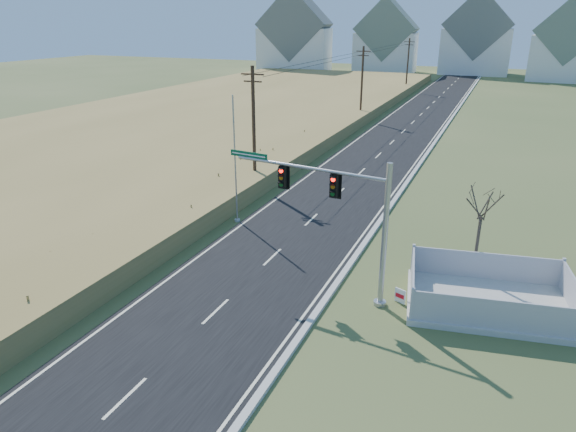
% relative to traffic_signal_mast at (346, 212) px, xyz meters
% --- Properties ---
extents(ground, '(260.00, 260.00, 0.00)m').
position_rel_traffic_signal_mast_xyz_m(ground, '(-4.68, -1.73, -4.12)').
color(ground, '#435228').
rests_on(ground, ground).
extents(road, '(8.00, 180.00, 0.06)m').
position_rel_traffic_signal_mast_xyz_m(road, '(-4.68, 48.27, -4.09)').
color(road, black).
rests_on(road, ground).
extents(curb, '(0.30, 180.00, 0.18)m').
position_rel_traffic_signal_mast_xyz_m(curb, '(-0.53, 48.27, -4.03)').
color(curb, '#B2AFA8').
rests_on(curb, ground).
extents(reed_marsh, '(38.00, 110.00, 1.30)m').
position_rel_traffic_signal_mast_xyz_m(reed_marsh, '(-28.68, 38.27, -3.47)').
color(reed_marsh, '#A28649').
rests_on(reed_marsh, ground).
extents(utility_pole_near, '(1.80, 0.26, 9.00)m').
position_rel_traffic_signal_mast_xyz_m(utility_pole_near, '(-11.18, 13.27, 0.56)').
color(utility_pole_near, '#422D1E').
rests_on(utility_pole_near, ground).
extents(utility_pole_mid, '(1.80, 0.26, 9.00)m').
position_rel_traffic_signal_mast_xyz_m(utility_pole_mid, '(-11.18, 43.27, 0.56)').
color(utility_pole_mid, '#422D1E').
rests_on(utility_pole_mid, ground).
extents(utility_pole_far, '(1.80, 0.26, 9.00)m').
position_rel_traffic_signal_mast_xyz_m(utility_pole_far, '(-11.18, 73.27, 0.56)').
color(utility_pole_far, '#422D1E').
rests_on(utility_pole_far, ground).
extents(condo_nw, '(17.69, 13.38, 19.05)m').
position_rel_traffic_signal_mast_xyz_m(condo_nw, '(-42.68, 98.27, 3.58)').
color(condo_nw, silver).
rests_on(condo_nw, ground).
extents(condo_nnw, '(14.93, 11.17, 17.03)m').
position_rel_traffic_signal_mast_xyz_m(condo_nnw, '(-22.68, 106.27, 2.81)').
color(condo_nnw, silver).
rests_on(condo_nnw, ground).
extents(condo_n, '(15.27, 10.20, 18.54)m').
position_rel_traffic_signal_mast_xyz_m(condo_n, '(-2.68, 110.27, 3.48)').
color(condo_n, silver).
rests_on(condo_n, ground).
extents(condo_ne, '(14.12, 10.51, 16.52)m').
position_rel_traffic_signal_mast_xyz_m(condo_ne, '(15.32, 102.27, 2.71)').
color(condo_ne, silver).
rests_on(condo_ne, ground).
extents(traffic_signal_mast, '(8.26, 1.38, 6.63)m').
position_rel_traffic_signal_mast_xyz_m(traffic_signal_mast, '(0.00, 0.00, 0.00)').
color(traffic_signal_mast, '#9EA0A5').
rests_on(traffic_signal_mast, ground).
extents(fence_enclosure, '(7.81, 5.96, 1.63)m').
position_rel_traffic_signal_mast_xyz_m(fence_enclosure, '(6.36, 1.47, -3.82)').
color(fence_enclosure, '#B7B5AD').
rests_on(fence_enclosure, ground).
extents(open_sign, '(0.53, 0.26, 0.68)m').
position_rel_traffic_signal_mast_xyz_m(open_sign, '(2.62, 0.27, -3.76)').
color(open_sign, white).
rests_on(open_sign, ground).
extents(flagpole, '(0.36, 0.36, 7.95)m').
position_rel_traffic_signal_mast_xyz_m(flagpole, '(-8.98, 6.28, -0.95)').
color(flagpole, '#B7B5AD').
rests_on(flagpole, ground).
extents(bare_tree, '(1.92, 1.92, 5.08)m').
position_rel_traffic_signal_mast_xyz_m(bare_tree, '(5.48, 3.86, -0.03)').
color(bare_tree, '#4C3F33').
rests_on(bare_tree, ground).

